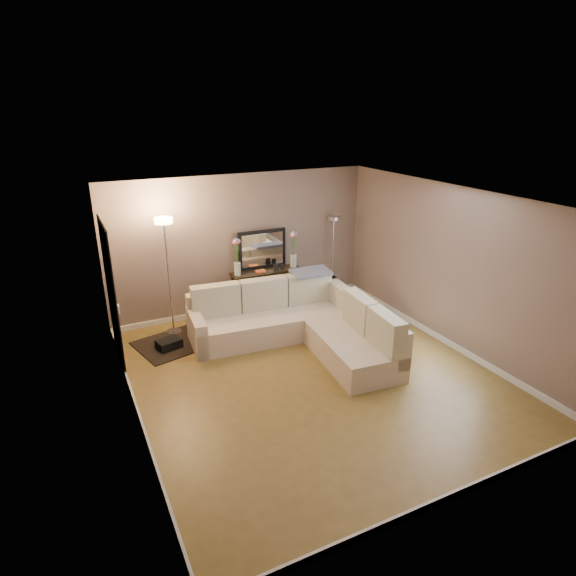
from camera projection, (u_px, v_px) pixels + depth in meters
name	position (u px, v px, depth m)	size (l,w,h in m)	color
floor	(312.00, 375.00, 7.12)	(5.00, 5.50, 0.01)	olive
ceiling	(315.00, 199.00, 6.18)	(5.00, 5.50, 0.01)	white
wall_back	(242.00, 244.00, 8.97)	(5.00, 0.02, 2.60)	gray
wall_front	(461.00, 395.00, 4.33)	(5.00, 0.02, 2.60)	gray
wall_left	(125.00, 328.00, 5.62)	(0.02, 5.50, 2.60)	gray
wall_right	(451.00, 268.00, 7.68)	(0.02, 5.50, 2.60)	gray
baseboard_back	(245.00, 306.00, 9.39)	(5.00, 0.03, 0.10)	white
baseboard_front	(443.00, 500.00, 4.80)	(5.00, 0.03, 0.10)	white
baseboard_left	(139.00, 417.00, 6.08)	(0.03, 5.50, 0.10)	white
baseboard_right	(441.00, 338.00, 8.12)	(0.03, 5.50, 0.10)	white
doorway	(112.00, 295.00, 7.14)	(0.02, 1.20, 2.20)	black
switch_plate	(119.00, 309.00, 6.39)	(0.02, 0.08, 0.12)	white
sectional_sofa	(299.00, 323.00, 7.96)	(2.80, 2.85, 0.96)	beige
throw_blanket	(311.00, 272.00, 8.48)	(0.69, 0.40, 0.05)	slate
console_table	(262.00, 289.00, 9.10)	(1.34, 0.37, 0.82)	black
leaning_mirror	(262.00, 249.00, 9.02)	(0.95, 0.06, 0.74)	black
table_decor	(267.00, 270.00, 8.97)	(0.57, 0.13, 0.13)	orange
flower_vase_left	(237.00, 260.00, 8.68)	(0.15, 0.12, 0.70)	silver
flower_vase_right	(293.00, 252.00, 9.13)	(0.15, 0.12, 0.70)	silver
floor_lamp_lit	(167.00, 254.00, 7.91)	(0.35, 0.35, 2.04)	silver
floor_lamp_unlit	(333.00, 241.00, 9.58)	(0.30, 0.30, 1.69)	silver
charcoal_rug	(179.00, 342.00, 8.08)	(1.33, 1.00, 0.02)	black
black_bag	(169.00, 346.00, 7.86)	(0.38, 0.27, 0.24)	black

